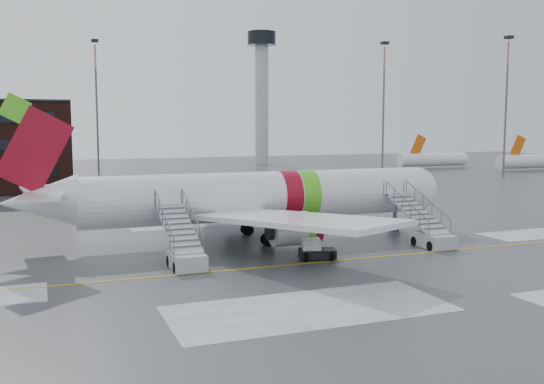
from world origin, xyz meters
name	(u,v)px	position (x,y,z in m)	size (l,w,h in m)	color
ground	(328,258)	(0.00, 0.00, 0.00)	(260.00, 260.00, 0.00)	#494C4F
airliner	(251,197)	(-2.84, 7.77, 3.42)	(35.03, 32.97, 11.18)	white
airstair_fwd	(427,231)	(8.82, 1.23, 1.06)	(2.05, 7.70, 3.48)	#ABADB2
airstair_aft	(184,250)	(-9.71, 1.23, 1.06)	(2.05, 7.70, 3.48)	#B1B3B8
pushback_tug	(315,250)	(-1.03, -0.05, 0.62)	(2.71, 2.31, 1.39)	black
control_tower	(262,82)	(30.00, 95.00, 18.75)	(6.40, 6.40, 30.00)	#B2B5BA
light_mast_far_ne	(384,99)	(42.00, 62.00, 13.84)	(1.20, 1.20, 24.25)	#595B60
light_mast_far_n	(97,98)	(-8.00, 78.00, 13.84)	(1.20, 1.20, 24.25)	#595B60
light_mast_far_e	(506,97)	(58.00, 48.00, 13.84)	(1.20, 1.20, 24.25)	#595B60
distant_aircraft	(464,170)	(62.50, 64.00, 0.00)	(35.00, 18.00, 8.00)	#D8590C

